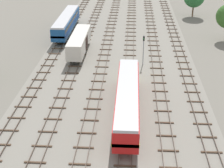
% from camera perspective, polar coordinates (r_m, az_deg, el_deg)
% --- Properties ---
extents(ground_plane, '(480.00, 480.00, 0.00)m').
position_cam_1_polar(ground_plane, '(54.18, 0.09, -0.80)').
color(ground_plane, slate).
extents(ballast_bed, '(28.18, 176.00, 0.01)m').
position_cam_1_polar(ballast_bed, '(54.18, 0.09, -0.80)').
color(ballast_bed, gray).
rests_on(ballast_bed, ground).
extents(track_far_left, '(2.40, 126.00, 0.29)m').
position_cam_1_polar(track_far_left, '(56.95, -12.09, 0.11)').
color(track_far_left, '#47382D').
rests_on(track_far_left, ground).
extents(track_left, '(2.40, 126.00, 0.29)m').
position_cam_1_polar(track_left, '(55.87, -7.30, -0.02)').
color(track_left, '#47382D').
rests_on(track_left, ground).
extents(track_centre_left, '(2.40, 126.00, 0.29)m').
position_cam_1_polar(track_centre_left, '(55.20, -2.36, -0.15)').
color(track_centre_left, '#47382D').
rests_on(track_centre_left, ground).
extents(track_centre, '(2.40, 126.00, 0.29)m').
position_cam_1_polar(track_centre, '(54.95, 2.67, -0.28)').
color(track_centre, '#47382D').
rests_on(track_centre, ground).
extents(track_centre_right, '(2.40, 126.00, 0.29)m').
position_cam_1_polar(track_centre_right, '(55.12, 7.70, -0.41)').
color(track_centre_right, '#47382D').
rests_on(track_centre_right, ground).
extents(track_right, '(2.40, 126.00, 0.29)m').
position_cam_1_polar(track_right, '(55.71, 12.66, -0.54)').
color(track_right, '#47382D').
rests_on(track_right, ground).
extents(diesel_railcar_centre_near, '(2.96, 20.50, 3.80)m').
position_cam_1_polar(diesel_railcar_centre_near, '(45.89, 2.52, -2.34)').
color(diesel_railcar_centre_near, red).
rests_on(diesel_railcar_centre_near, ground).
extents(freight_boxcar_left_mid, '(2.87, 14.00, 3.60)m').
position_cam_1_polar(freight_boxcar_left_mid, '(67.76, -5.32, 6.83)').
color(freight_boxcar_left_mid, beige).
rests_on(freight_boxcar_left_mid, ground).
extents(diesel_railcar_far_left_midfar, '(2.96, 20.50, 3.80)m').
position_cam_1_polar(diesel_railcar_far_left_midfar, '(80.96, -7.40, 9.95)').
color(diesel_railcar_far_left_midfar, '#194C8C').
rests_on(diesel_railcar_far_left_midfar, ground).
extents(signal_post_nearest, '(0.28, 0.47, 5.36)m').
position_cam_1_polar(signal_post_nearest, '(62.38, 5.13, 6.11)').
color(signal_post_nearest, gray).
rests_on(signal_post_nearest, ground).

